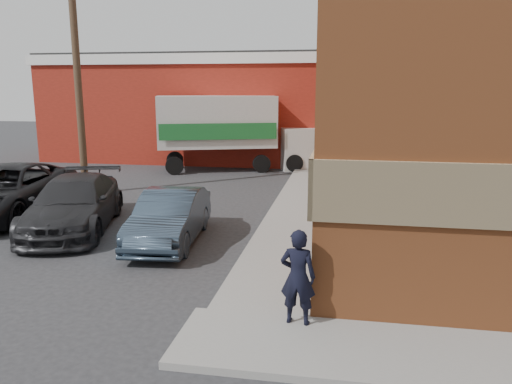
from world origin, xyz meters
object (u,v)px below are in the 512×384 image
at_px(utility_pole, 77,63).
at_px(sedan, 170,217).
at_px(suv_a, 5,191).
at_px(suv_b, 74,204).
at_px(box_truck, 231,128).
at_px(man, 298,277).
at_px(warehouse, 204,107).

height_order(utility_pole, sedan, utility_pole).
bearing_deg(sedan, suv_a, 158.98).
relative_size(utility_pole, suv_b, 1.79).
relative_size(sedan, box_truck, 0.54).
height_order(man, suv_a, man).
height_order(warehouse, suv_b, warehouse).
bearing_deg(suv_b, box_truck, 64.34).
distance_m(sedan, box_truck, 11.52).
height_order(suv_a, box_truck, box_truck).
distance_m(suv_a, box_truck, 10.97).
bearing_deg(warehouse, man, -70.17).
distance_m(warehouse, suv_a, 14.79).
distance_m(warehouse, sedan, 16.67).
height_order(man, suv_b, man).
xyz_separation_m(utility_pole, sedan, (5.15, -5.13, -4.08)).
bearing_deg(utility_pole, warehouse, 82.23).
height_order(sedan, suv_a, suv_a).
relative_size(warehouse, man, 10.26).
relative_size(warehouse, suv_b, 3.24).
distance_m(sedan, suv_b, 3.10).
bearing_deg(sedan, warehouse, 97.38).
xyz_separation_m(sedan, box_truck, (-1.00, 11.40, 1.36)).
xyz_separation_m(suv_b, box_truck, (2.02, 10.72, 1.29)).
relative_size(warehouse, utility_pole, 1.81).
relative_size(man, suv_b, 0.32).
xyz_separation_m(suv_a, box_truck, (4.86, 9.75, 1.24)).
bearing_deg(man, suv_b, -30.83).
bearing_deg(sedan, box_truck, 89.65).
bearing_deg(suv_a, warehouse, 74.63).
xyz_separation_m(man, suv_a, (-9.52, 5.77, -0.13)).
xyz_separation_m(utility_pole, suv_b, (2.13, -4.45, -4.02)).
bearing_deg(box_truck, warehouse, 100.62).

